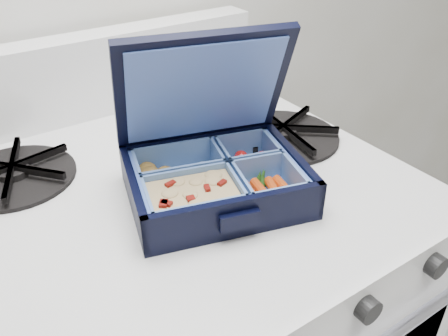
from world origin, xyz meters
TOP-DOWN VIEW (x-y plane):
  - bento_box at (-0.01, 1.61)m, footprint 0.26×0.23m
  - burner_grate at (0.17, 1.69)m, footprint 0.23×0.23m
  - burner_grate_rear at (-0.22, 1.81)m, footprint 0.20×0.20m
  - fork at (0.09, 1.77)m, footprint 0.09×0.16m

SIDE VIEW (x-z plane):
  - fork at x=0.09m, z-range 0.88..0.89m
  - burner_grate_rear at x=-0.22m, z-range 0.88..0.90m
  - burner_grate at x=0.17m, z-range 0.88..0.91m
  - bento_box at x=-0.01m, z-range 0.88..0.93m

